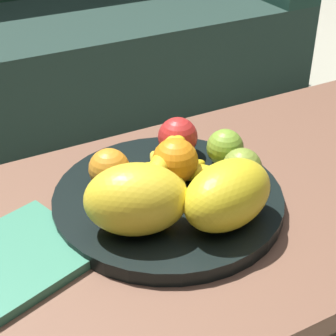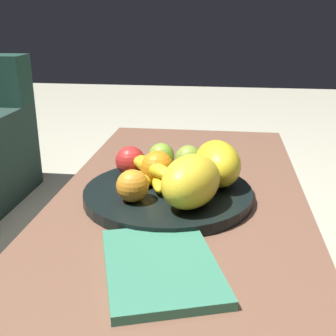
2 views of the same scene
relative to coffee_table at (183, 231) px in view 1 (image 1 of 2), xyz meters
name	(u,v)px [view 1 (image 1 of 2)]	position (x,y,z in m)	size (l,w,h in m)	color
coffee_table	(183,231)	(0.00, 0.00, 0.00)	(1.20, 0.58, 0.39)	brown
couch	(49,37)	(0.14, 1.19, -0.05)	(1.70, 0.70, 0.90)	#20342D
fruit_bowl	(168,200)	(-0.02, 0.03, 0.05)	(0.38, 0.38, 0.03)	black
melon_large_front	(136,199)	(-0.10, -0.03, 0.12)	(0.15, 0.11, 0.11)	yellow
melon_smaller_beside	(228,195)	(0.03, -0.08, 0.12)	(0.16, 0.10, 0.10)	yellow
orange_front	(175,161)	(0.01, 0.05, 0.11)	(0.08, 0.08, 0.08)	orange
orange_left	(109,169)	(-0.09, 0.09, 0.10)	(0.07, 0.07, 0.07)	orange
apple_front	(242,168)	(0.10, -0.01, 0.10)	(0.07, 0.07, 0.07)	olive
apple_left	(178,137)	(0.06, 0.13, 0.10)	(0.07, 0.07, 0.07)	red
apple_right	(225,148)	(0.12, 0.06, 0.10)	(0.07, 0.07, 0.07)	#7DA734
banana_bunch	(169,167)	(0.00, 0.06, 0.10)	(0.17, 0.15, 0.06)	yellow
magazine	(0,268)	(-0.30, 0.00, 0.05)	(0.25, 0.18, 0.02)	#398162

